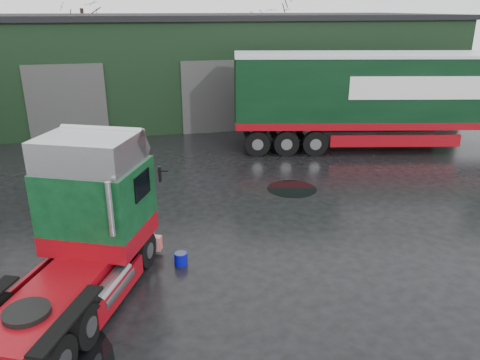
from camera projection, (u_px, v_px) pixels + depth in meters
name	position (u px, v px, depth m)	size (l,w,h in m)	color
ground	(240.00, 252.00, 13.62)	(100.00, 100.00, 0.00)	black
warehouse	(201.00, 64.00, 31.22)	(32.40, 12.40, 6.30)	black
hero_tractor	(61.00, 235.00, 10.42)	(2.63, 6.20, 3.85)	#0C3A1C
lorry_right	(376.00, 102.00, 22.95)	(3.10, 17.93, 4.71)	silver
wash_bucket	(181.00, 259.00, 12.92)	(0.36, 0.36, 0.34)	#07089D
tree_back_a	(84.00, 33.00, 38.08)	(4.40, 4.40, 9.50)	black
tree_back_b	(272.00, 42.00, 41.86)	(4.40, 4.40, 7.50)	black
puddle_1	(292.00, 189.00, 18.37)	(1.95, 1.95, 0.01)	black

